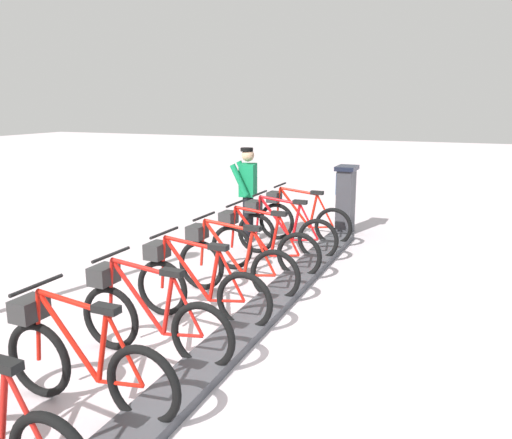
# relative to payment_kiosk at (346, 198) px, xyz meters

# --- Properties ---
(ground_plane) EXTENTS (60.00, 60.00, 0.00)m
(ground_plane) POSITION_rel_payment_kiosk_xyz_m (-0.05, 5.01, -0.67)
(ground_plane) COLOR beige
(dock_rail_base) EXTENTS (0.44, 9.28, 0.10)m
(dock_rail_base) POSITION_rel_payment_kiosk_xyz_m (-0.05, 5.01, -0.62)
(dock_rail_base) COLOR #47474C
(dock_rail_base) RESTS_ON ground
(payment_kiosk) EXTENTS (0.36, 0.52, 1.28)m
(payment_kiosk) POSITION_rel_payment_kiosk_xyz_m (0.00, 0.00, 0.00)
(payment_kiosk) COLOR #38383D
(payment_kiosk) RESTS_ON ground
(bike_docked_0) EXTENTS (1.72, 0.54, 1.02)m
(bike_docked_0) POSITION_rel_payment_kiosk_xyz_m (0.57, 0.97, -0.24)
(bike_docked_0) COLOR black
(bike_docked_0) RESTS_ON ground
(bike_docked_1) EXTENTS (1.72, 0.54, 1.02)m
(bike_docked_1) POSITION_rel_payment_kiosk_xyz_m (0.57, 1.91, -0.24)
(bike_docked_1) COLOR black
(bike_docked_1) RESTS_ON ground
(bike_docked_2) EXTENTS (1.72, 0.54, 1.02)m
(bike_docked_2) POSITION_rel_payment_kiosk_xyz_m (0.57, 2.86, -0.24)
(bike_docked_2) COLOR black
(bike_docked_2) RESTS_ON ground
(bike_docked_3) EXTENTS (1.72, 0.54, 1.02)m
(bike_docked_3) POSITION_rel_payment_kiosk_xyz_m (0.57, 3.80, -0.24)
(bike_docked_3) COLOR black
(bike_docked_3) RESTS_ON ground
(bike_docked_4) EXTENTS (1.72, 0.54, 1.02)m
(bike_docked_4) POSITION_rel_payment_kiosk_xyz_m (0.57, 4.74, -0.24)
(bike_docked_4) COLOR black
(bike_docked_4) RESTS_ON ground
(bike_docked_5) EXTENTS (1.72, 0.54, 1.02)m
(bike_docked_5) POSITION_rel_payment_kiosk_xyz_m (0.57, 5.68, -0.24)
(bike_docked_5) COLOR black
(bike_docked_5) RESTS_ON ground
(bike_docked_6) EXTENTS (1.72, 0.54, 1.02)m
(bike_docked_6) POSITION_rel_payment_kiosk_xyz_m (0.57, 6.63, -0.24)
(bike_docked_6) COLOR black
(bike_docked_6) RESTS_ON ground
(worker_near_rack) EXTENTS (0.50, 0.68, 1.66)m
(worker_near_rack) POSITION_rel_payment_kiosk_xyz_m (1.48, 1.22, 0.24)
(worker_near_rack) COLOR white
(worker_near_rack) RESTS_ON ground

